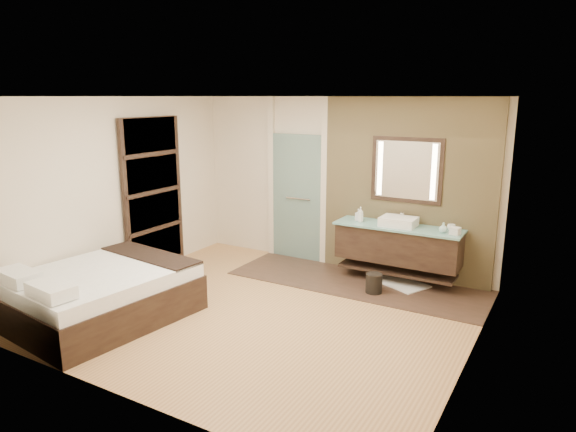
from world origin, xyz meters
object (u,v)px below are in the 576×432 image
Objects in this scene: vanity at (398,244)px; waste_bin at (374,284)px; bed at (101,294)px; mirror_unit at (406,170)px.

waste_bin is (-0.12, -0.60, -0.44)m from vanity.
bed is 7.64× the size of waste_bin.
vanity reaches higher than waste_bin.
bed reaches higher than waste_bin.
waste_bin is at bearing -101.71° from vanity.
waste_bin is (-0.12, -0.84, -1.51)m from mirror_unit.
vanity is 1.10m from mirror_unit.
waste_bin is (2.63, 2.48, -0.18)m from bed.
waste_bin is at bearing 50.27° from bed.
mirror_unit reaches higher than vanity.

